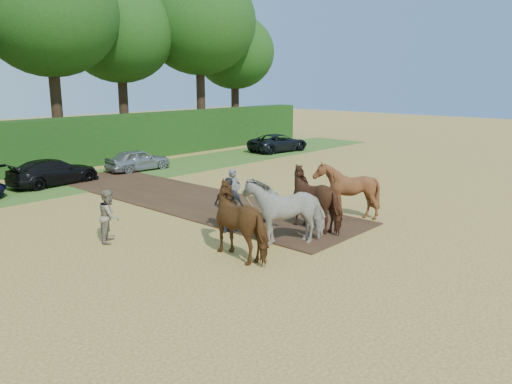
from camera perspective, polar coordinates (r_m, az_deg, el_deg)
ground at (r=16.87m, az=3.73°, el=-5.42°), size 120.00×120.00×0.00m
earth_strip at (r=22.62m, az=-7.89°, el=-0.72°), size 4.50×17.00×0.05m
grass_verge at (r=27.52m, az=-19.79°, el=1.03°), size 50.00×5.00×0.03m
hedgerow at (r=31.29m, az=-23.95°, el=4.79°), size 46.00×1.60×3.00m
spectator_near at (r=17.08m, az=-16.41°, el=-2.64°), size 1.07×1.07×1.75m
spectator_far at (r=17.29m, az=-3.09°, el=-1.55°), size 0.74×1.24×1.98m
plough_team at (r=17.16m, az=5.06°, el=-1.31°), size 7.38×5.14×2.21m
parked_cars at (r=26.52m, az=-23.26°, el=1.78°), size 37.03×3.44×1.43m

